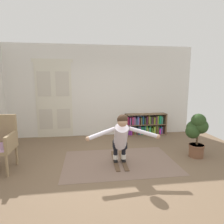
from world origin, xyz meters
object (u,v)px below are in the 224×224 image
object	(u,v)px
bookshelf	(145,125)
potted_plant	(196,131)
skis_pair	(119,160)
person_skier	(121,136)

from	to	relation	value
bookshelf	potted_plant	xyz separation A→B (m)	(0.62, -1.95, 0.29)
potted_plant	skis_pair	distance (m)	1.95
skis_pair	potted_plant	bearing A→B (deg)	2.21
skis_pair	person_skier	world-z (taller)	person_skier
potted_plant	person_skier	xyz separation A→B (m)	(-1.87, -0.30, 0.04)
potted_plant	person_skier	bearing A→B (deg)	-170.89
potted_plant	skis_pair	world-z (taller)	potted_plant
bookshelf	person_skier	bearing A→B (deg)	-118.90
skis_pair	person_skier	size ratio (longest dim) A/B	0.67
person_skier	potted_plant	bearing A→B (deg)	9.11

